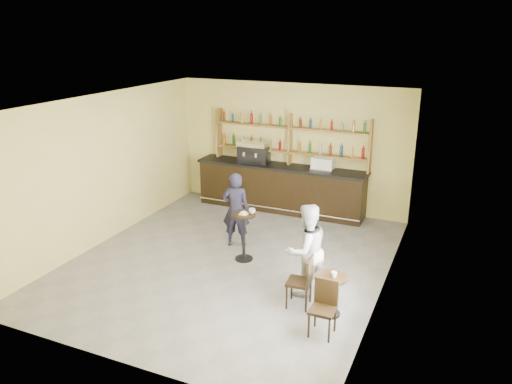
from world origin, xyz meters
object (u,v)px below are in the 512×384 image
at_px(man_main, 236,210).
at_px(chair_south, 323,309).
at_px(cafe_table, 330,295).
at_px(pastry_case, 323,164).
at_px(pedestal_table, 244,237).
at_px(bar_counter, 280,188).
at_px(chair_west, 299,281).
at_px(espresso_machine, 254,152).
at_px(patron_second, 306,250).

xyz_separation_m(man_main, chair_south, (2.64, -2.44, -0.38)).
xyz_separation_m(cafe_table, chair_south, (0.05, -0.60, 0.09)).
bearing_deg(man_main, chair_south, 123.68).
height_order(pastry_case, pedestal_table, pastry_case).
height_order(bar_counter, chair_west, bar_counter).
relative_size(man_main, chair_south, 1.87).
distance_m(espresso_machine, patron_second, 4.66).
bearing_deg(pastry_case, patron_second, -82.79).
bearing_deg(bar_counter, man_main, -92.10).
xyz_separation_m(espresso_machine, chair_south, (3.29, -4.86, -1.03)).
height_order(bar_counter, man_main, man_main).
height_order(chair_west, patron_second, patron_second).
bearing_deg(pedestal_table, cafe_table, -30.74).
distance_m(bar_counter, chair_west, 4.64).
distance_m(espresso_machine, cafe_table, 5.46).
xyz_separation_m(pastry_case, chair_west, (0.86, -4.21, -0.89)).
height_order(espresso_machine, chair_west, espresso_machine).
bearing_deg(cafe_table, man_main, 144.59).
bearing_deg(patron_second, bar_counter, -115.92).
relative_size(bar_counter, chair_south, 5.05).
xyz_separation_m(pedestal_table, chair_south, (2.20, -1.88, -0.06)).
bearing_deg(pastry_case, espresso_machine, 174.93).
height_order(chair_west, chair_south, chair_west).
bearing_deg(chair_west, cafe_table, 79.61).
relative_size(pedestal_table, cafe_table, 1.41).
xyz_separation_m(bar_counter, chair_west, (1.95, -4.21, -0.14)).
bearing_deg(chair_west, pastry_case, -173.68).
distance_m(pedestal_table, cafe_table, 2.50).
bearing_deg(espresso_machine, bar_counter, -7.50).
distance_m(espresso_machine, man_main, 2.58).
relative_size(cafe_table, chair_west, 0.76).
distance_m(man_main, chair_south, 3.62).
bearing_deg(bar_counter, pastry_case, 0.00).
height_order(pedestal_table, cafe_table, pedestal_table).
distance_m(bar_counter, man_main, 2.43).
distance_m(cafe_table, chair_west, 0.56).
bearing_deg(man_main, patron_second, 132.33).
xyz_separation_m(espresso_machine, chair_west, (2.69, -4.21, -1.01)).
relative_size(man_main, cafe_table, 2.34).
xyz_separation_m(chair_west, patron_second, (-0.04, 0.43, 0.38)).
distance_m(pedestal_table, man_main, 0.79).
bearing_deg(pedestal_table, pastry_case, 76.10).
bearing_deg(cafe_table, pedestal_table, 149.26).
distance_m(bar_counter, pastry_case, 1.33).
height_order(pedestal_table, chair_west, pedestal_table).
xyz_separation_m(bar_counter, patron_second, (1.92, -3.77, 0.24)).
bearing_deg(chair_west, bar_counter, -160.30).
bearing_deg(bar_counter, cafe_table, -59.55).
relative_size(pastry_case, patron_second, 0.32).
height_order(man_main, cafe_table, man_main).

